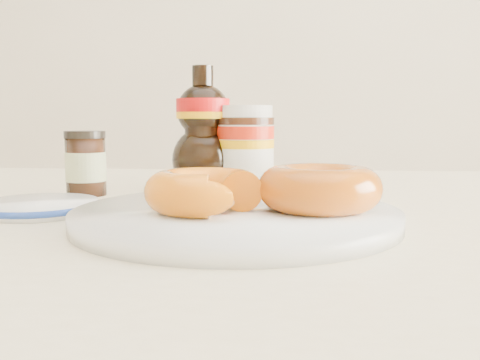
# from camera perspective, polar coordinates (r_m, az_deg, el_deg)

# --- Properties ---
(dining_table) EXTENTS (1.40, 0.90, 0.75)m
(dining_table) POSITION_cam_1_polar(r_m,az_deg,el_deg) (0.59, -3.56, -11.28)
(dining_table) COLOR beige
(dining_table) RESTS_ON ground
(plate) EXTENTS (0.30, 0.30, 0.01)m
(plate) POSITION_cam_1_polar(r_m,az_deg,el_deg) (0.49, -0.43, -3.84)
(plate) COLOR white
(plate) RESTS_ON dining_table
(donut_bitten) EXTENTS (0.11, 0.11, 0.04)m
(donut_bitten) POSITION_cam_1_polar(r_m,az_deg,el_deg) (0.47, -3.87, -1.18)
(donut_bitten) COLOR #C9660B
(donut_bitten) RESTS_ON plate
(donut_whole) EXTENTS (0.13, 0.13, 0.04)m
(donut_whole) POSITION_cam_1_polar(r_m,az_deg,el_deg) (0.48, 8.48, -0.85)
(donut_whole) COLOR #A9410A
(donut_whole) RESTS_ON plate
(nutella_jar) EXTENTS (0.08, 0.08, 0.11)m
(nutella_jar) POSITION_cam_1_polar(r_m,az_deg,el_deg) (0.73, 0.48, 3.82)
(nutella_jar) COLOR white
(nutella_jar) RESTS_ON dining_table
(syrup_bottle) EXTENTS (0.09, 0.07, 0.17)m
(syrup_bottle) POSITION_cam_1_polar(r_m,az_deg,el_deg) (0.73, -3.96, 5.53)
(syrup_bottle) COLOR black
(syrup_bottle) RESTS_ON dining_table
(dark_jar) EXTENTS (0.05, 0.05, 0.08)m
(dark_jar) POSITION_cam_1_polar(r_m,az_deg,el_deg) (0.70, -16.13, 1.65)
(dark_jar) COLOR black
(dark_jar) RESTS_ON dining_table
(blue_rim_saucer) EXTENTS (0.12, 0.12, 0.01)m
(blue_rim_saucer) POSITION_cam_1_polar(r_m,az_deg,el_deg) (0.59, -20.67, -2.62)
(blue_rim_saucer) COLOR white
(blue_rim_saucer) RESTS_ON dining_table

